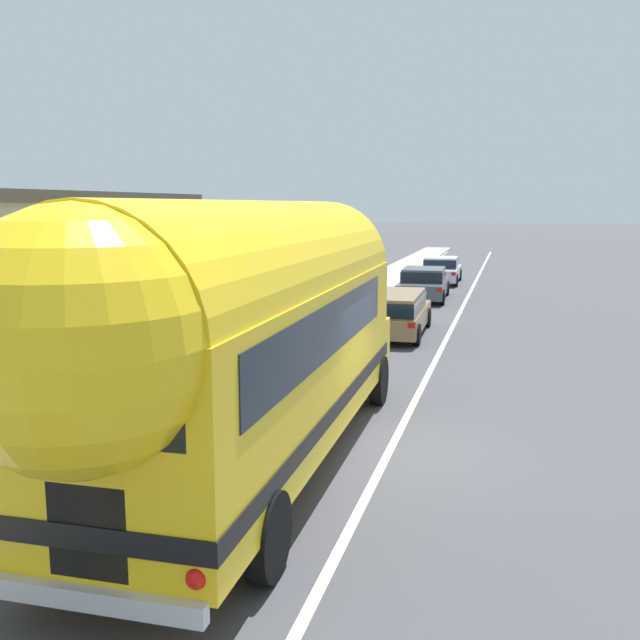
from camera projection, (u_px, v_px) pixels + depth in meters
ground_plane at (390, 450)px, 11.86m from camera, size 300.00×300.00×0.00m
lane_markings at (400, 327)px, 23.73m from camera, size 3.77×80.00×0.01m
sidewalk_slab at (294, 331)px, 22.61m from camera, size 2.30×90.00×0.15m
painted_bus at (247, 328)px, 10.21m from camera, size 2.72×11.71×4.12m
car_lead at (393, 310)px, 22.13m from camera, size 2.09×4.79×1.37m
car_second at (424, 282)px, 30.61m from camera, size 2.13×4.78×1.37m
car_third at (441, 269)px, 37.00m from camera, size 1.97×4.49×1.37m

